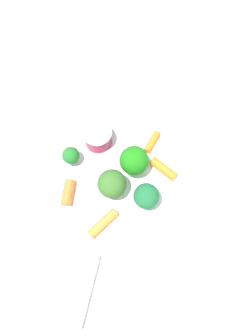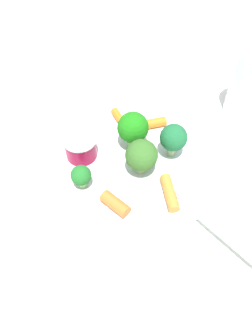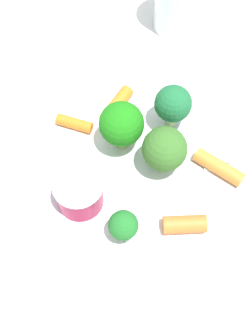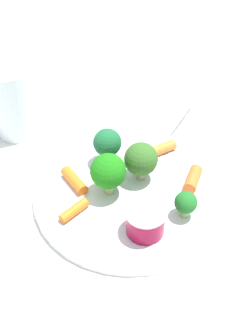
% 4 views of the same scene
% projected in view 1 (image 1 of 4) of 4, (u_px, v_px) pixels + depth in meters
% --- Properties ---
extents(ground_plane, '(2.40, 2.40, 0.00)m').
position_uv_depth(ground_plane, '(118.00, 180.00, 0.58)').
color(ground_plane, white).
extents(plate, '(0.26, 0.26, 0.01)m').
position_uv_depth(plate, '(118.00, 179.00, 0.58)').
color(plate, white).
rests_on(plate, ground_plane).
extents(sauce_cup, '(0.05, 0.05, 0.04)m').
position_uv_depth(sauce_cup, '(98.00, 137.00, 0.58)').
color(sauce_cup, maroon).
rests_on(sauce_cup, plate).
extents(broccoli_floret_0, '(0.04, 0.04, 0.06)m').
position_uv_depth(broccoli_floret_0, '(146.00, 196.00, 0.52)').
color(broccoli_floret_0, '#8EAE71').
rests_on(broccoli_floret_0, plate).
extents(broccoli_floret_1, '(0.05, 0.05, 0.06)m').
position_uv_depth(broccoli_floret_1, '(115.00, 185.00, 0.53)').
color(broccoli_floret_1, '#91A86F').
rests_on(broccoli_floret_1, plate).
extents(broccoli_floret_2, '(0.05, 0.05, 0.06)m').
position_uv_depth(broccoli_floret_2, '(134.00, 161.00, 0.54)').
color(broccoli_floret_2, '#99B367').
rests_on(broccoli_floret_2, plate).
extents(broccoli_floret_3, '(0.03, 0.03, 0.04)m').
position_uv_depth(broccoli_floret_3, '(71.00, 154.00, 0.56)').
color(broccoli_floret_3, '#8DBC6B').
rests_on(broccoli_floret_3, plate).
extents(carrot_stick_0, '(0.06, 0.04, 0.02)m').
position_uv_depth(carrot_stick_0, '(103.00, 223.00, 0.54)').
color(carrot_stick_0, orange).
rests_on(carrot_stick_0, plate).
extents(carrot_stick_1, '(0.03, 0.05, 0.02)m').
position_uv_depth(carrot_stick_1, '(163.00, 169.00, 0.57)').
color(carrot_stick_1, orange).
rests_on(carrot_stick_1, plate).
extents(carrot_stick_2, '(0.04, 0.03, 0.02)m').
position_uv_depth(carrot_stick_2, '(68.00, 193.00, 0.55)').
color(carrot_stick_2, orange).
rests_on(carrot_stick_2, plate).
extents(carrot_stick_3, '(0.04, 0.02, 0.01)m').
position_uv_depth(carrot_stick_3, '(152.00, 142.00, 0.59)').
color(carrot_stick_3, orange).
rests_on(carrot_stick_3, plate).
extents(fork, '(0.17, 0.03, 0.00)m').
position_uv_depth(fork, '(95.00, 268.00, 0.52)').
color(fork, '#B3BCB0').
rests_on(fork, plate).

